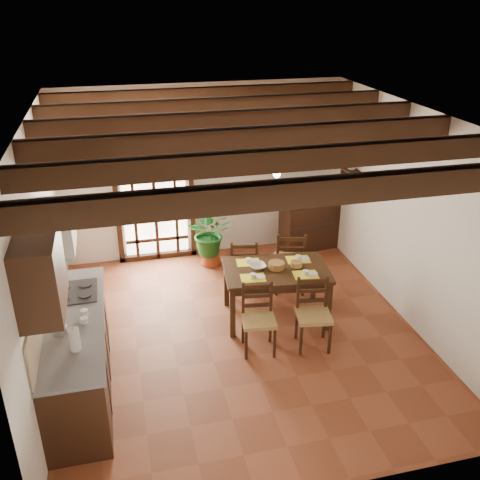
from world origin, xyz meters
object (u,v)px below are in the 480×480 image
object	(u,v)px
dining_table	(276,275)
chair_far_right	(289,271)
crt_tv	(311,193)
kitchen_counter	(78,354)
chair_near_right	(313,326)
pendant_lamp	(277,168)
potted_plant	(210,232)
sideboard	(309,226)
chair_near_left	(258,331)
chair_far_left	(243,276)

from	to	relation	value
dining_table	chair_far_right	size ratio (longest dim) A/B	1.51
dining_table	crt_tv	world-z (taller)	crt_tv
kitchen_counter	chair_near_right	world-z (taller)	kitchen_counter
chair_far_right	pendant_lamp	size ratio (longest dim) A/B	1.14
chair_far_right	potted_plant	world-z (taller)	potted_plant
dining_table	sideboard	world-z (taller)	sideboard
kitchen_counter	potted_plant	world-z (taller)	potted_plant
dining_table	chair_near_left	size ratio (longest dim) A/B	1.67
chair_near_left	pendant_lamp	size ratio (longest dim) A/B	1.03
kitchen_counter	chair_near_left	bearing A→B (deg)	6.22
chair_near_right	dining_table	bearing A→B (deg)	119.04
kitchen_counter	pendant_lamp	xyz separation A→B (m)	(2.52, 0.98, 1.60)
potted_plant	chair_near_left	bearing A→B (deg)	-86.71
crt_tv	chair_far_right	bearing A→B (deg)	-129.81
chair_far_left	potted_plant	size ratio (longest dim) A/B	0.45
chair_near_right	chair_far_right	bearing A→B (deg)	93.05
crt_tv	sideboard	bearing A→B (deg)	81.35
dining_table	chair_near_right	world-z (taller)	chair_near_right
kitchen_counter	chair_near_right	xyz separation A→B (m)	(2.77, 0.15, -0.19)
sideboard	pendant_lamp	world-z (taller)	pendant_lamp
chair_near_left	chair_far_right	world-z (taller)	chair_far_right
chair_near_right	chair_far_right	size ratio (longest dim) A/B	0.92
sideboard	pendant_lamp	xyz separation A→B (m)	(-1.19, -1.84, 1.68)
kitchen_counter	pendant_lamp	size ratio (longest dim) A/B	2.66
chair_far_left	crt_tv	bearing A→B (deg)	-128.59
potted_plant	chair_far_left	bearing A→B (deg)	-73.43
chair_far_right	pendant_lamp	bearing A→B (deg)	67.74
kitchen_counter	chair_far_left	distance (m)	2.78
kitchen_counter	chair_far_left	xyz separation A→B (m)	(2.26, 1.61, -0.20)
potted_plant	pendant_lamp	world-z (taller)	pendant_lamp
kitchen_counter	chair_far_left	world-z (taller)	kitchen_counter
chair_far_left	sideboard	bearing A→B (deg)	-128.45
potted_plant	pendant_lamp	size ratio (longest dim) A/B	2.29
chair_far_left	sideboard	distance (m)	1.90
chair_near_right	pendant_lamp	world-z (taller)	pendant_lamp
crt_tv	pendant_lamp	size ratio (longest dim) A/B	0.59
chair_near_left	sideboard	xyz separation A→B (m)	(1.61, 2.60, 0.13)
chair_far_left	potted_plant	xyz separation A→B (m)	(-0.30, 0.99, 0.30)
kitchen_counter	crt_tv	distance (m)	4.69
chair_near_left	chair_far_left	bearing A→B (deg)	90.81
crt_tv	chair_near_left	bearing A→B (deg)	-130.54
kitchen_counter	pendant_lamp	bearing A→B (deg)	21.30
kitchen_counter	chair_far_left	size ratio (longest dim) A/B	2.57
kitchen_counter	dining_table	distance (m)	2.67
dining_table	sideboard	size ratio (longest dim) A/B	1.53
sideboard	potted_plant	xyz separation A→B (m)	(-1.75, -0.22, 0.17)
chair_near_right	chair_far_left	size ratio (longest dim) A/B	1.02
chair_near_left	chair_far_right	size ratio (longest dim) A/B	0.90
kitchen_counter	crt_tv	world-z (taller)	kitchen_counter
chair_far_left	crt_tv	distance (m)	2.02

